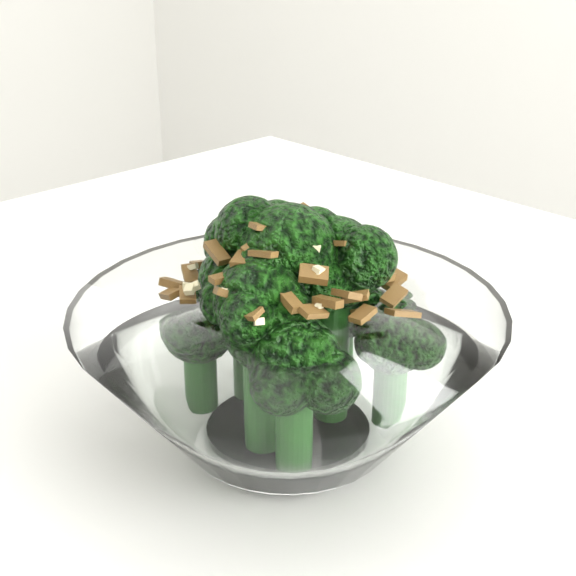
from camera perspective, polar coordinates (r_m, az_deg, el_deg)
The scene contains 2 objects.
table at distance 0.55m, azimuth 11.64°, elevation -17.16°, with size 1.36×1.07×0.75m.
broccoli_dish at distance 0.49m, azimuth -0.00°, elevation -4.46°, with size 0.23×0.23×0.15m.
Camera 1 is at (0.13, -0.48, 1.04)m, focal length 55.00 mm.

